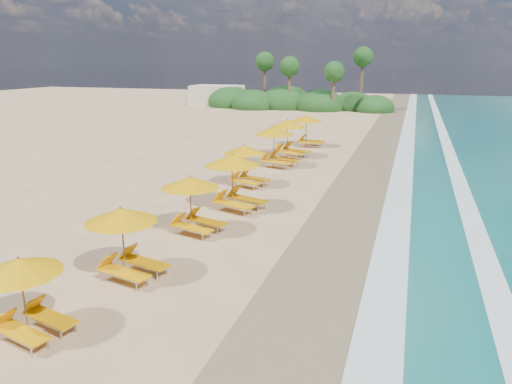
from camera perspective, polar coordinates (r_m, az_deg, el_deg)
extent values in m
plane|color=tan|center=(19.62, 0.00, -3.38)|extent=(160.00, 160.00, 0.00)
cube|color=#8A7652|center=(18.82, 11.67, -4.54)|extent=(4.00, 160.00, 0.01)
cube|color=white|center=(18.72, 16.25, -4.88)|extent=(1.20, 160.00, 0.01)
cube|color=white|center=(18.91, 25.38, -5.63)|extent=(0.80, 160.00, 0.01)
cylinder|color=olive|center=(12.77, -26.24, -11.27)|extent=(0.05, 0.05, 1.92)
cone|color=#E49D04|center=(12.45, -26.69, -7.97)|extent=(2.35, 2.35, 0.39)
sphere|color=olive|center=(12.37, -26.81, -7.06)|extent=(0.07, 0.07, 0.07)
cylinder|color=olive|center=(14.91, -15.72, -5.91)|extent=(0.05, 0.05, 2.13)
cone|color=#E49D04|center=(14.62, -15.97, -2.67)|extent=(2.60, 2.60, 0.43)
sphere|color=olive|center=(14.55, -16.04, -1.78)|extent=(0.08, 0.08, 0.08)
cylinder|color=olive|center=(18.19, -7.88, -1.53)|extent=(0.05, 0.05, 2.14)
cone|color=#E49D04|center=(17.95, -7.98, 1.19)|extent=(2.69, 2.69, 0.43)
sphere|color=olive|center=(17.90, -8.01, 1.93)|extent=(0.08, 0.08, 0.08)
cylinder|color=olive|center=(20.82, -2.86, 1.19)|extent=(0.06, 0.06, 2.41)
cone|color=#E49D04|center=(20.60, -2.90, 3.88)|extent=(3.12, 3.12, 0.48)
sphere|color=olive|center=(20.54, -2.91, 4.62)|extent=(0.09, 0.09, 0.09)
cylinder|color=olive|center=(24.75, -1.43, 3.18)|extent=(0.05, 0.05, 2.11)
cone|color=#E49D04|center=(24.57, -1.45, 5.18)|extent=(2.70, 2.70, 0.42)
sphere|color=olive|center=(24.53, -1.45, 5.72)|extent=(0.08, 0.08, 0.08)
cylinder|color=olive|center=(29.36, 2.18, 5.48)|extent=(0.06, 0.06, 2.44)
cone|color=#E49D04|center=(29.20, 2.20, 7.43)|extent=(3.10, 3.10, 0.49)
sphere|color=olive|center=(29.16, 2.21, 7.96)|extent=(0.09, 0.09, 0.09)
cylinder|color=olive|center=(32.37, 3.79, 6.45)|extent=(0.06, 0.06, 2.49)
cone|color=#E49D04|center=(32.22, 3.82, 8.27)|extent=(3.28, 3.28, 0.50)
sphere|color=olive|center=(32.19, 3.83, 8.76)|extent=(0.09, 0.09, 0.09)
cylinder|color=olive|center=(36.46, 6.07, 7.32)|extent=(0.06, 0.06, 2.34)
cone|color=#E49D04|center=(36.34, 6.12, 8.83)|extent=(2.48, 2.48, 0.47)
sphere|color=olive|center=(36.31, 6.13, 9.24)|extent=(0.08, 0.08, 0.08)
ellipsoid|color=#163D14|center=(63.98, 7.75, 10.33)|extent=(6.40, 6.40, 4.16)
ellipsoid|color=#163D14|center=(66.04, 3.58, 10.67)|extent=(7.20, 7.20, 4.68)
ellipsoid|color=#163D14|center=(65.30, -0.33, 10.54)|extent=(6.00, 6.00, 3.90)
ellipsoid|color=#163D14|center=(65.34, 11.58, 10.20)|extent=(5.60, 5.60, 3.64)
ellipsoid|color=#163D14|center=(68.53, -3.01, 10.81)|extent=(6.60, 6.60, 4.29)
ellipsoid|color=#163D14|center=(63.07, 14.09, 9.81)|extent=(5.00, 5.00, 3.25)
cylinder|color=brown|center=(61.52, 9.32, 11.81)|extent=(0.36, 0.36, 5.00)
sphere|color=#163D14|center=(61.42, 9.42, 14.14)|extent=(2.60, 2.60, 2.60)
cylinder|color=brown|center=(63.71, 4.03, 12.37)|extent=(0.36, 0.36, 5.60)
sphere|color=#163D14|center=(63.62, 4.08, 14.89)|extent=(2.60, 2.60, 2.60)
cylinder|color=brown|center=(66.71, 1.06, 12.81)|extent=(0.36, 0.36, 6.20)
sphere|color=#163D14|center=(66.63, 1.08, 15.47)|extent=(2.60, 2.60, 2.60)
cylinder|color=brown|center=(65.04, 12.61, 12.64)|extent=(0.36, 0.36, 6.80)
sphere|color=#163D14|center=(64.97, 12.80, 15.63)|extent=(2.60, 2.60, 2.60)
cube|color=beige|center=(71.45, -4.72, 11.58)|extent=(7.00, 5.00, 2.80)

